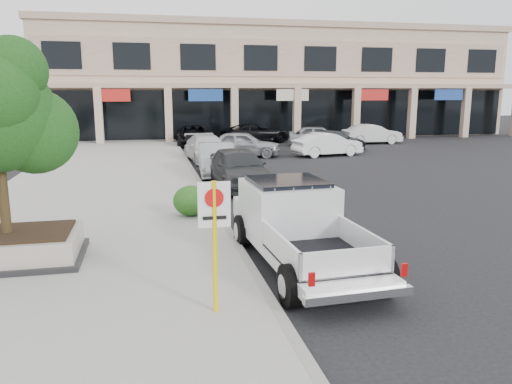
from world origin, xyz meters
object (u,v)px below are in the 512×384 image
(planter, at_px, (9,247))
(curb_car_d, at_px, (193,135))
(planter_tree, at_px, (4,114))
(no_parking_sign, at_px, (215,229))
(curb_car_c, at_px, (207,148))
(curb_car_b, at_px, (217,160))
(lot_car_b, at_px, (327,144))
(lot_car_a, at_px, (243,144))
(lot_car_c, at_px, (333,141))
(lot_car_d, at_px, (256,133))
(curb_car_a, at_px, (239,168))
(lot_car_e, at_px, (319,136))
(lot_car_f, at_px, (372,134))
(pickup_truck, at_px, (302,228))

(planter, relative_size, curb_car_d, 0.61)
(planter_tree, xyz_separation_m, no_parking_sign, (4.05, -3.72, -1.78))
(planter, relative_size, curb_car_c, 0.64)
(curb_car_b, relative_size, lot_car_b, 1.06)
(curb_car_b, relative_size, curb_car_c, 0.91)
(curb_car_c, height_order, lot_car_a, lot_car_a)
(lot_car_c, bearing_deg, planter, 117.03)
(lot_car_b, xyz_separation_m, lot_car_d, (-2.53, 8.67, 0.03))
(curb_car_c, bearing_deg, no_parking_sign, -101.23)
(lot_car_c, bearing_deg, curb_car_a, 117.94)
(curb_car_c, relative_size, lot_car_e, 1.14)
(curb_car_a, relative_size, curb_car_d, 0.94)
(lot_car_c, xyz_separation_m, lot_car_f, (4.83, 4.53, 0.00))
(planter_tree, xyz_separation_m, curb_car_c, (6.28, 16.15, -2.69))
(pickup_truck, relative_size, curb_car_a, 1.19)
(planter_tree, height_order, lot_car_e, planter_tree)
(planter, bearing_deg, planter_tree, 48.97)
(planter_tree, bearing_deg, lot_car_c, 51.51)
(curb_car_a, bearing_deg, planter, -133.52)
(no_parking_sign, xyz_separation_m, lot_car_e, (10.99, 25.91, -0.89))
(planter_tree, distance_m, lot_car_c, 23.84)
(no_parking_sign, relative_size, lot_car_d, 0.43)
(no_parking_sign, bearing_deg, curb_car_b, 82.00)
(planter, distance_m, no_parking_sign, 5.62)
(planter, relative_size, lot_car_c, 0.65)
(no_parking_sign, bearing_deg, curb_car_a, 77.72)
(curb_car_d, bearing_deg, planter, -101.62)
(lot_car_a, relative_size, lot_car_c, 0.91)
(planter, distance_m, planter_tree, 2.95)
(pickup_truck, relative_size, lot_car_a, 1.30)
(lot_car_a, height_order, lot_car_f, lot_car_a)
(planter, distance_m, curb_car_a, 10.55)
(lot_car_a, distance_m, lot_car_f, 12.17)
(curb_car_d, xyz_separation_m, lot_car_e, (8.72, -2.52, 0.02))
(lot_car_a, distance_m, lot_car_c, 6.15)
(planter_tree, bearing_deg, curb_car_b, 61.24)
(no_parking_sign, height_order, curb_car_b, no_parking_sign)
(lot_car_b, xyz_separation_m, lot_car_c, (0.98, 1.56, 0.01))
(planter, bearing_deg, lot_car_f, 49.68)
(curb_car_d, xyz_separation_m, lot_car_b, (7.44, -7.72, -0.02))
(no_parking_sign, distance_m, curb_car_a, 11.99)
(curb_car_b, bearing_deg, planter, -115.42)
(lot_car_c, bearing_deg, lot_car_d, 1.81)
(curb_car_c, xyz_separation_m, lot_car_f, (13.29, 6.92, -0.00))
(planter, height_order, curb_car_b, curb_car_b)
(curb_car_b, xyz_separation_m, lot_car_c, (8.60, 7.34, -0.03))
(lot_car_e, bearing_deg, planter_tree, 163.74)
(pickup_truck, distance_m, curb_car_a, 9.50)
(planter, xyz_separation_m, lot_car_e, (15.17, 22.34, 0.27))
(lot_car_a, relative_size, lot_car_d, 0.85)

